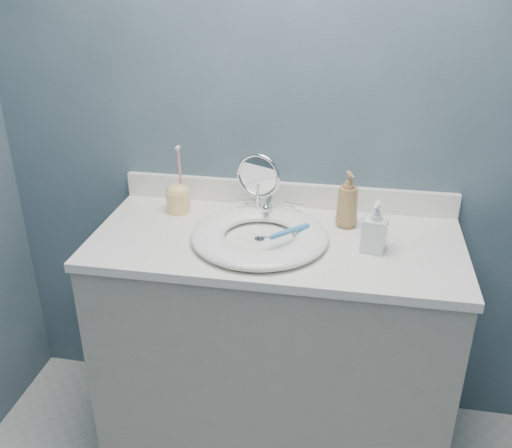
% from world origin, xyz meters
% --- Properties ---
extents(back_wall, '(2.20, 0.02, 2.40)m').
position_xyz_m(back_wall, '(0.00, 1.25, 1.20)').
color(back_wall, '#3F535E').
rests_on(back_wall, ground).
extents(vanity_cabinet, '(1.20, 0.55, 0.85)m').
position_xyz_m(vanity_cabinet, '(0.00, 0.97, 0.42)').
color(vanity_cabinet, '#A6A098').
rests_on(vanity_cabinet, ground).
extents(countertop, '(1.22, 0.57, 0.03)m').
position_xyz_m(countertop, '(0.00, 0.97, 0.86)').
color(countertop, white).
rests_on(countertop, vanity_cabinet).
extents(backsplash, '(1.22, 0.02, 0.09)m').
position_xyz_m(backsplash, '(0.00, 1.24, 0.93)').
color(backsplash, white).
rests_on(backsplash, countertop).
extents(basin, '(0.45, 0.45, 0.04)m').
position_xyz_m(basin, '(-0.05, 0.94, 0.90)').
color(basin, white).
rests_on(basin, countertop).
extents(drain, '(0.04, 0.04, 0.01)m').
position_xyz_m(drain, '(-0.05, 0.94, 0.88)').
color(drain, silver).
rests_on(drain, countertop).
extents(faucet, '(0.25, 0.13, 0.07)m').
position_xyz_m(faucet, '(-0.05, 1.14, 0.91)').
color(faucet, silver).
rests_on(faucet, countertop).
extents(makeup_mirror, '(0.16, 0.09, 0.24)m').
position_xyz_m(makeup_mirror, '(-0.09, 1.12, 1.01)').
color(makeup_mirror, silver).
rests_on(makeup_mirror, countertop).
extents(soap_bottle_amber, '(0.10, 0.10, 0.20)m').
position_xyz_m(soap_bottle_amber, '(0.22, 1.11, 0.98)').
color(soap_bottle_amber, '#9F7A47').
rests_on(soap_bottle_amber, countertop).
extents(soap_bottle_clear, '(0.09, 0.09, 0.16)m').
position_xyz_m(soap_bottle_clear, '(0.31, 0.95, 0.96)').
color(soap_bottle_clear, silver).
rests_on(soap_bottle_clear, countertop).
extents(toothbrush_holder, '(0.09, 0.09, 0.25)m').
position_xyz_m(toothbrush_holder, '(-0.38, 1.12, 0.94)').
color(toothbrush_holder, '#FFD27F').
rests_on(toothbrush_holder, countertop).
extents(toothbrush_lying, '(0.13, 0.13, 0.02)m').
position_xyz_m(toothbrush_lying, '(0.04, 0.94, 0.92)').
color(toothbrush_lying, '#3887C9').
rests_on(toothbrush_lying, basin).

